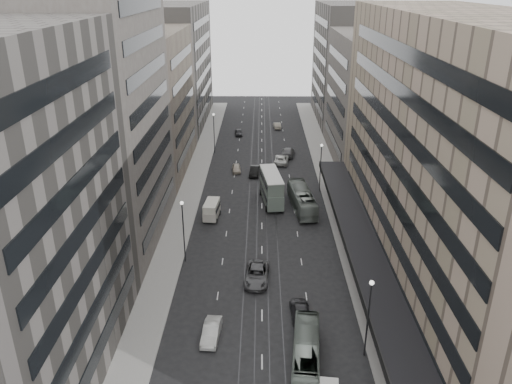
{
  "coord_description": "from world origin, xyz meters",
  "views": [
    {
      "loc": [
        -0.19,
        -42.59,
        32.8
      ],
      "look_at": [
        -0.83,
        19.56,
        6.37
      ],
      "focal_mm": 35.0,
      "sensor_mm": 36.0,
      "label": 1
    }
  ],
  "objects_px": {
    "double_decker": "(271,187)",
    "panel_van": "(212,209)",
    "bus_far": "(302,199)",
    "sedan_1": "(211,332)",
    "bus_near": "(306,352)",
    "sedan_2": "(257,275)"
  },
  "relations": [
    {
      "from": "double_decker",
      "to": "panel_van",
      "type": "height_order",
      "value": "double_decker"
    },
    {
      "from": "panel_van",
      "to": "bus_far",
      "type": "bearing_deg",
      "value": 19.97
    },
    {
      "from": "panel_van",
      "to": "sedan_1",
      "type": "bearing_deg",
      "value": -79.44
    },
    {
      "from": "bus_near",
      "to": "double_decker",
      "type": "distance_m",
      "value": 36.56
    },
    {
      "from": "panel_van",
      "to": "sedan_2",
      "type": "bearing_deg",
      "value": -62.27
    },
    {
      "from": "panel_van",
      "to": "double_decker",
      "type": "bearing_deg",
      "value": 38.33
    },
    {
      "from": "panel_van",
      "to": "sedan_2",
      "type": "xyz_separation_m",
      "value": [
        6.85,
        -16.68,
        -0.66
      ]
    },
    {
      "from": "bus_far",
      "to": "panel_van",
      "type": "bearing_deg",
      "value": 7.99
    },
    {
      "from": "sedan_1",
      "to": "double_decker",
      "type": "bearing_deg",
      "value": 82.96
    },
    {
      "from": "sedan_2",
      "to": "panel_van",
      "type": "bearing_deg",
      "value": 115.9
    },
    {
      "from": "sedan_1",
      "to": "sedan_2",
      "type": "distance_m",
      "value": 11.22
    },
    {
      "from": "bus_near",
      "to": "sedan_1",
      "type": "xyz_separation_m",
      "value": [
        -9.05,
        3.65,
        -0.65
      ]
    },
    {
      "from": "bus_far",
      "to": "sedan_2",
      "type": "relative_size",
      "value": 1.96
    },
    {
      "from": "double_decker",
      "to": "sedan_1",
      "type": "height_order",
      "value": "double_decker"
    },
    {
      "from": "panel_van",
      "to": "sedan_1",
      "type": "xyz_separation_m",
      "value": [
        2.44,
        -26.99,
        -0.74
      ]
    },
    {
      "from": "bus_near",
      "to": "sedan_2",
      "type": "relative_size",
      "value": 1.68
    },
    {
      "from": "sedan_1",
      "to": "bus_near",
      "type": "bearing_deg",
      "value": -17.76
    },
    {
      "from": "sedan_2",
      "to": "sedan_1",
      "type": "bearing_deg",
      "value": -109.59
    },
    {
      "from": "double_decker",
      "to": "sedan_2",
      "type": "distance_m",
      "value": 22.66
    },
    {
      "from": "bus_near",
      "to": "sedan_2",
      "type": "bearing_deg",
      "value": -65.84
    },
    {
      "from": "bus_near",
      "to": "sedan_1",
      "type": "bearing_deg",
      "value": -16.19
    },
    {
      "from": "sedan_1",
      "to": "sedan_2",
      "type": "height_order",
      "value": "sedan_2"
    }
  ]
}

